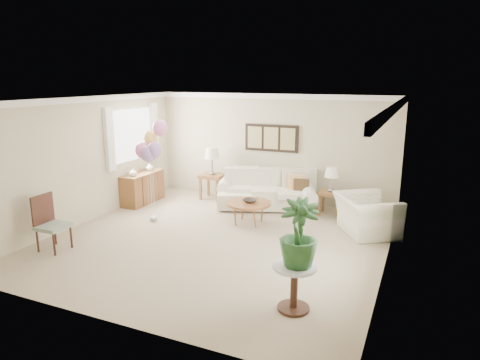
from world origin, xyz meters
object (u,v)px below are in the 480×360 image
Objects in this scene: sofa at (266,193)px; accent_chair at (50,222)px; armchair at (366,215)px; coffee_table at (249,204)px; balloon_cluster at (151,146)px.

accent_chair reaches higher than sofa.
armchair is (2.38, -0.86, 0.03)m from sofa.
armchair reaches higher than coffee_table.
armchair is 5.84m from accent_chair.
accent_chair is at bearing -111.14° from balloon_cluster.
accent_chair is at bearing -135.11° from coffee_table.
armchair is 1.17× the size of accent_chair.
balloon_cluster reaches higher than coffee_table.
balloon_cluster reaches higher than accent_chair.
balloon_cluster is (0.77, 2.00, 1.10)m from accent_chair.
coffee_table is 0.93× the size of accent_chair.
armchair is at bearing 9.50° from coffee_table.
accent_chair reaches higher than coffee_table.
coffee_table is 0.80× the size of armchair.
coffee_table is 3.77m from accent_chair.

